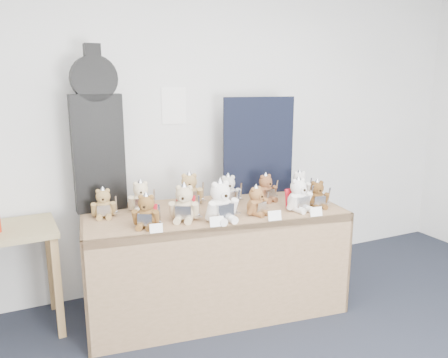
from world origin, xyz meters
name	(u,v)px	position (x,y,z in m)	size (l,w,h in m)	color
room_shell	(174,106)	(-0.01, 2.49, 1.55)	(6.00, 6.00, 6.00)	silver
display_table	(217,235)	(0.08, 1.83, 0.63)	(2.01, 1.04, 0.80)	brown
guitar_case	(97,132)	(-0.68, 2.27, 1.39)	(0.37, 0.12, 1.21)	black
navy_board	(259,146)	(0.64, 2.21, 1.21)	(0.62, 0.02, 0.82)	black
teddy_front_far_left	(146,212)	(-0.47, 1.74, 0.90)	(0.20, 0.21, 0.26)	brown
teddy_front_left	(184,204)	(-0.20, 1.77, 0.92)	(0.23, 0.23, 0.29)	#C9B48E
teddy_front_centre	(221,203)	(0.03, 1.65, 0.93)	(0.27, 0.22, 0.32)	white
teddy_front_right	(257,202)	(0.33, 1.67, 0.90)	(0.20, 0.19, 0.24)	brown
teddy_front_far_right	(298,196)	(0.66, 1.63, 0.91)	(0.23, 0.20, 0.28)	white
teddy_front_end	(317,195)	(0.84, 1.64, 0.90)	(0.20, 0.17, 0.24)	brown
teddy_back_left	(141,198)	(-0.41, 2.11, 0.91)	(0.21, 0.19, 0.26)	beige
teddy_back_centre_left	(189,191)	(-0.03, 2.12, 0.92)	(0.23, 0.22, 0.29)	tan
teddy_back_centre_right	(228,191)	(0.26, 2.01, 0.91)	(0.22, 0.19, 0.26)	beige
teddy_back_right	(266,189)	(0.57, 1.96, 0.90)	(0.21, 0.18, 0.25)	brown
teddy_back_end	(299,185)	(0.90, 1.97, 0.90)	(0.20, 0.18, 0.25)	white
teddy_back_far_left	(104,204)	(-0.69, 2.08, 0.90)	(0.20, 0.17, 0.24)	#A07E4A
entry_card_a	(156,228)	(-0.45, 1.59, 0.84)	(0.08, 0.00, 0.06)	white
entry_card_b	(217,222)	(-0.05, 1.54, 0.84)	(0.10, 0.00, 0.07)	white
entry_card_c	(275,216)	(0.37, 1.49, 0.84)	(0.10, 0.00, 0.07)	white
entry_card_d	(316,212)	(0.69, 1.45, 0.84)	(0.09, 0.00, 0.07)	white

